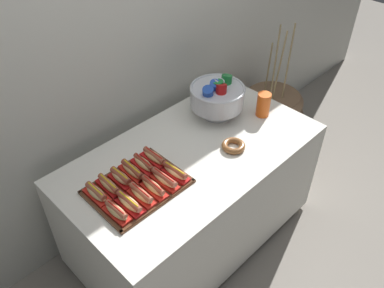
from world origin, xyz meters
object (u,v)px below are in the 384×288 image
(hot_dog_2, at_px, (141,195))
(punch_bowl, at_px, (217,96))
(buffet_table, at_px, (192,194))
(hot_dog_9, at_px, (133,171))
(hot_dog_11, at_px, (154,157))
(hot_dog_5, at_px, (175,172))
(hot_dog_1, at_px, (129,203))
(cup_stack, at_px, (263,105))
(serving_tray, at_px, (137,187))
(hot_dog_10, at_px, (144,164))
(hot_dog_3, at_px, (153,187))
(hot_dog_4, at_px, (164,179))
(floor_vase, at_px, (270,122))
(hot_dog_7, at_px, (109,185))
(donut, at_px, (233,146))
(hot_dog_8, at_px, (121,178))
(hot_dog_6, at_px, (96,193))
(hot_dog_0, at_px, (117,212))

(hot_dog_2, relative_size, punch_bowl, 0.50)
(buffet_table, xyz_separation_m, hot_dog_9, (-0.36, 0.09, 0.39))
(hot_dog_11, bearing_deg, hot_dog_5, -90.10)
(hot_dog_1, height_order, cup_stack, cup_stack)
(serving_tray, relative_size, hot_dog_10, 2.81)
(hot_dog_2, relative_size, hot_dog_3, 0.94)
(hot_dog_11, bearing_deg, hot_dog_4, -114.54)
(floor_vase, bearing_deg, hot_dog_11, -174.92)
(hot_dog_9, bearing_deg, hot_dog_11, -0.10)
(hot_dog_7, distance_m, punch_bowl, 0.87)
(floor_vase, height_order, donut, floor_vase)
(hot_dog_2, relative_size, hot_dog_10, 0.98)
(hot_dog_2, distance_m, hot_dog_5, 0.23)
(hot_dog_1, xyz_separation_m, hot_dog_2, (0.07, -0.00, 0.00))
(donut, bearing_deg, hot_dog_8, 159.78)
(hot_dog_5, distance_m, donut, 0.40)
(hot_dog_4, relative_size, hot_dog_6, 1.12)
(hot_dog_2, relative_size, hot_dog_6, 1.05)
(floor_vase, height_order, hot_dog_8, floor_vase)
(hot_dog_5, bearing_deg, hot_dog_6, 156.15)
(hot_dog_9, height_order, cup_stack, cup_stack)
(hot_dog_3, relative_size, hot_dog_8, 1.18)
(hot_dog_3, bearing_deg, punch_bowl, 17.30)
(buffet_table, bearing_deg, hot_dog_5, -159.12)
(hot_dog_0, distance_m, hot_dog_5, 0.38)
(buffet_table, relative_size, hot_dog_0, 9.47)
(serving_tray, height_order, hot_dog_10, hot_dog_10)
(serving_tray, height_order, hot_dog_5, hot_dog_5)
(punch_bowl, bearing_deg, hot_dog_10, -174.89)
(hot_dog_0, bearing_deg, floor_vase, 9.48)
(hot_dog_7, bearing_deg, hot_dog_9, -0.10)
(hot_dog_9, relative_size, punch_bowl, 0.54)
(floor_vase, distance_m, donut, 1.10)
(hot_dog_5, bearing_deg, hot_dog_2, 179.90)
(hot_dog_2, xyz_separation_m, cup_stack, (1.00, 0.02, 0.04))
(buffet_table, bearing_deg, hot_dog_11, 157.35)
(hot_dog_4, relative_size, punch_bowl, 0.53)
(floor_vase, relative_size, hot_dog_1, 6.45)
(hot_dog_6, distance_m, hot_dog_7, 0.08)
(serving_tray, xyz_separation_m, hot_dog_0, (-0.19, -0.08, 0.03))
(hot_dog_6, bearing_deg, hot_dog_1, -65.65)
(cup_stack, bearing_deg, donut, -167.59)
(hot_dog_7, height_order, hot_dog_8, hot_dog_8)
(hot_dog_2, relative_size, cup_stack, 1.09)
(floor_vase, bearing_deg, hot_dog_1, -170.08)
(serving_tray, height_order, hot_dog_3, hot_dog_3)
(hot_dog_6, distance_m, hot_dog_10, 0.30)
(hot_dog_8, bearing_deg, buffet_table, -11.34)
(hot_dog_8, bearing_deg, hot_dog_4, -47.82)
(buffet_table, xyz_separation_m, hot_dog_5, (-0.21, -0.08, 0.39))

